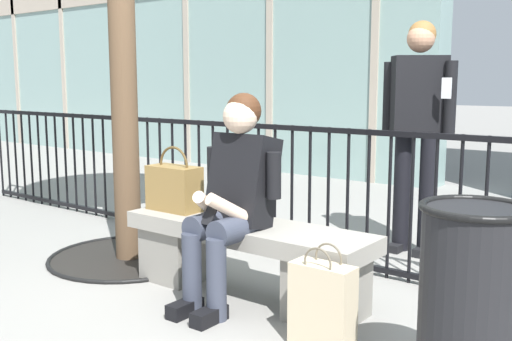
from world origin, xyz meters
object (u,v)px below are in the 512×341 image
Objects in this scene: stone_bench at (246,252)px; bystander_at_railing at (418,119)px; seated_person_with_phone at (233,193)px; handbag_on_bench at (174,187)px; trash_can at (471,305)px; shopping_bag at (322,305)px.

bystander_at_railing is at bearing 74.58° from stone_bench.
seated_person_with_phone is 2.90× the size of handbag_on_bench.
stone_bench is at bearing -105.42° from bystander_at_railing.
stone_bench is at bearing 94.96° from seated_person_with_phone.
handbag_on_bench reaches higher than trash_can.
bystander_at_railing is at bearing 118.27° from trash_can.
bystander_at_railing reaches higher than stone_bench.
bystander_at_railing reaches higher than trash_can.
stone_bench is at bearing 0.99° from handbag_on_bench.
seated_person_with_phone reaches higher than stone_bench.
stone_bench is at bearing 163.77° from trash_can.
seated_person_with_phone is at bearing 168.46° from trash_can.
shopping_bag is 0.76m from trash_can.
trash_can is (1.45, -0.42, 0.15)m from stone_bench.
seated_person_with_phone is 0.60m from handbag_on_bench.
stone_bench is 1.32× the size of seated_person_with_phone.
handbag_on_bench is 2.08m from trash_can.
shopping_bag is at bearing -24.29° from stone_bench.
bystander_at_railing is 2.10× the size of trash_can.
bystander_at_railing is (0.42, 1.51, 0.73)m from stone_bench.
bystander_at_railing reaches higher than seated_person_with_phone.
seated_person_with_phone is 1.49m from trash_can.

